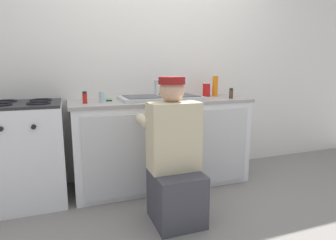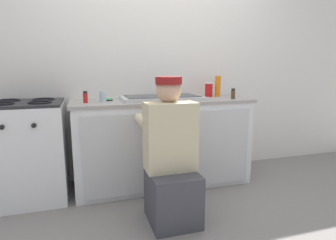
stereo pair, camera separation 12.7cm
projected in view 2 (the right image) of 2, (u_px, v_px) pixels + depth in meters
The scene contains 13 objects.
ground_plane at pixel (171, 194), 2.65m from camera, with size 12.00×12.00×0.00m, color gray.
back_wall at pixel (153, 60), 3.03m from camera, with size 6.00×0.10×2.50m, color silver.
counter_cabinet at pixel (162, 143), 2.85m from camera, with size 1.71×0.62×0.83m.
countertop at pixel (162, 101), 2.78m from camera, with size 1.75×0.62×0.03m, color #9E9993.
sink_double_basin at pixel (162, 97), 2.77m from camera, with size 0.80×0.44×0.19m.
stove_range at pixel (29, 151), 2.49m from camera, with size 0.63×0.62×0.89m.
plumber_person at pixel (171, 163), 2.13m from camera, with size 0.42×0.61×1.10m.
soap_bottle_orange at pixel (218, 86), 3.03m from camera, with size 0.06×0.06×0.25m.
soda_cup_red at pixel (209, 90), 3.02m from camera, with size 0.08×0.08×0.15m.
spice_bottle_pepper at pixel (233, 94), 2.81m from camera, with size 0.04×0.04×0.10m.
water_glass at pixel (103, 96), 2.56m from camera, with size 0.06×0.06×0.10m.
cell_phone at pixel (108, 100), 2.70m from camera, with size 0.07×0.14×0.01m.
spice_bottle_red at pixel (85, 97), 2.48m from camera, with size 0.04×0.04×0.10m.
Camera 2 is at (-0.76, -2.36, 1.17)m, focal length 30.00 mm.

